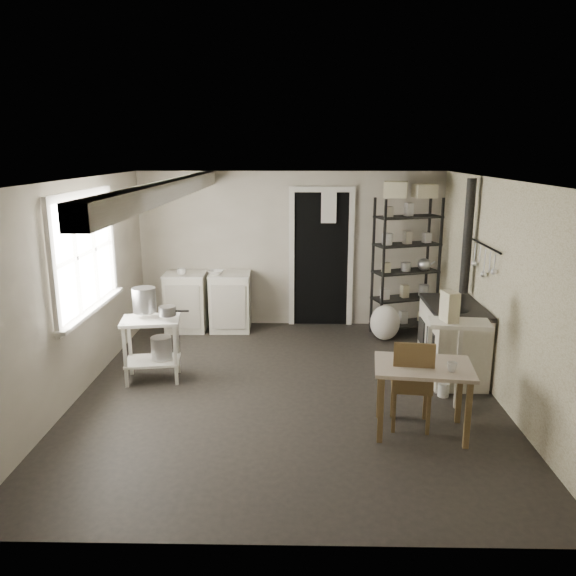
{
  "coord_description": "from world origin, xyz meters",
  "views": [
    {
      "loc": [
        0.12,
        -5.76,
        2.59
      ],
      "look_at": [
        0.0,
        0.3,
        1.1
      ],
      "focal_mm": 35.0,
      "sensor_mm": 36.0,
      "label": 1
    }
  ],
  "objects_px": {
    "stockpot": "(144,300)",
    "stove": "(452,340)",
    "base_cabinets": "(208,299)",
    "chair": "(411,379)",
    "work_table": "(422,394)",
    "flour_sack": "(385,323)",
    "prep_table": "(152,347)",
    "shelf_rack": "(406,268)"
  },
  "relations": [
    {
      "from": "stockpot",
      "to": "stove",
      "type": "relative_size",
      "value": 0.26
    },
    {
      "from": "base_cabinets",
      "to": "chair",
      "type": "relative_size",
      "value": 1.44
    },
    {
      "from": "base_cabinets",
      "to": "work_table",
      "type": "distance_m",
      "value": 3.96
    },
    {
      "from": "stockpot",
      "to": "flour_sack",
      "type": "distance_m",
      "value": 3.35
    },
    {
      "from": "stockpot",
      "to": "base_cabinets",
      "type": "xyz_separation_m",
      "value": [
        0.42,
        1.83,
        -0.48
      ]
    },
    {
      "from": "base_cabinets",
      "to": "prep_table",
      "type": "bearing_deg",
      "value": -102.23
    },
    {
      "from": "prep_table",
      "to": "base_cabinets",
      "type": "distance_m",
      "value": 1.92
    },
    {
      "from": "base_cabinets",
      "to": "chair",
      "type": "bearing_deg",
      "value": -52.63
    },
    {
      "from": "base_cabinets",
      "to": "shelf_rack",
      "type": "distance_m",
      "value": 2.9
    },
    {
      "from": "work_table",
      "to": "prep_table",
      "type": "bearing_deg",
      "value": 157.22
    },
    {
      "from": "stockpot",
      "to": "shelf_rack",
      "type": "relative_size",
      "value": 0.15
    },
    {
      "from": "prep_table",
      "to": "stove",
      "type": "bearing_deg",
      "value": 3.4
    },
    {
      "from": "work_table",
      "to": "flour_sack",
      "type": "relative_size",
      "value": 1.78
    },
    {
      "from": "shelf_rack",
      "to": "flour_sack",
      "type": "height_order",
      "value": "shelf_rack"
    },
    {
      "from": "prep_table",
      "to": "chair",
      "type": "height_order",
      "value": "chair"
    },
    {
      "from": "base_cabinets",
      "to": "shelf_rack",
      "type": "relative_size",
      "value": 0.66
    },
    {
      "from": "chair",
      "to": "stove",
      "type": "bearing_deg",
      "value": 67.54
    },
    {
      "from": "stockpot",
      "to": "work_table",
      "type": "height_order",
      "value": "stockpot"
    },
    {
      "from": "stockpot",
      "to": "flour_sack",
      "type": "height_order",
      "value": "stockpot"
    },
    {
      "from": "stove",
      "to": "chair",
      "type": "relative_size",
      "value": 1.21
    },
    {
      "from": "prep_table",
      "to": "flour_sack",
      "type": "distance_m",
      "value": 3.25
    },
    {
      "from": "stockpot",
      "to": "shelf_rack",
      "type": "xyz_separation_m",
      "value": [
        3.28,
        1.76,
        0.01
      ]
    },
    {
      "from": "stove",
      "to": "work_table",
      "type": "relative_size",
      "value": 1.24
    },
    {
      "from": "prep_table",
      "to": "chair",
      "type": "bearing_deg",
      "value": -21.17
    },
    {
      "from": "stove",
      "to": "chair",
      "type": "height_order",
      "value": "chair"
    },
    {
      "from": "work_table",
      "to": "stove",
      "type": "bearing_deg",
      "value": 65.1
    },
    {
      "from": "work_table",
      "to": "chair",
      "type": "xyz_separation_m",
      "value": [
        -0.08,
        0.12,
        0.1
      ]
    },
    {
      "from": "chair",
      "to": "flour_sack",
      "type": "bearing_deg",
      "value": 94.21
    },
    {
      "from": "stockpot",
      "to": "chair",
      "type": "relative_size",
      "value": 0.32
    },
    {
      "from": "stockpot",
      "to": "chair",
      "type": "distance_m",
      "value": 3.08
    },
    {
      "from": "base_cabinets",
      "to": "stove",
      "type": "relative_size",
      "value": 1.19
    },
    {
      "from": "stove",
      "to": "prep_table",
      "type": "bearing_deg",
      "value": -175.95
    },
    {
      "from": "stockpot",
      "to": "base_cabinets",
      "type": "relative_size",
      "value": 0.22
    },
    {
      "from": "base_cabinets",
      "to": "work_table",
      "type": "relative_size",
      "value": 1.47
    },
    {
      "from": "shelf_rack",
      "to": "work_table",
      "type": "xyz_separation_m",
      "value": [
        -0.37,
        -3.01,
        -0.57
      ]
    },
    {
      "from": "prep_table",
      "to": "work_table",
      "type": "relative_size",
      "value": 0.83
    },
    {
      "from": "base_cabinets",
      "to": "flour_sack",
      "type": "relative_size",
      "value": 2.61
    },
    {
      "from": "shelf_rack",
      "to": "stove",
      "type": "relative_size",
      "value": 1.79
    },
    {
      "from": "stockpot",
      "to": "base_cabinets",
      "type": "distance_m",
      "value": 1.94
    },
    {
      "from": "shelf_rack",
      "to": "chair",
      "type": "xyz_separation_m",
      "value": [
        -0.45,
        -2.88,
        -0.46
      ]
    },
    {
      "from": "stockpot",
      "to": "base_cabinets",
      "type": "bearing_deg",
      "value": 77.06
    },
    {
      "from": "work_table",
      "to": "stockpot",
      "type": "bearing_deg",
      "value": 156.76
    }
  ]
}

